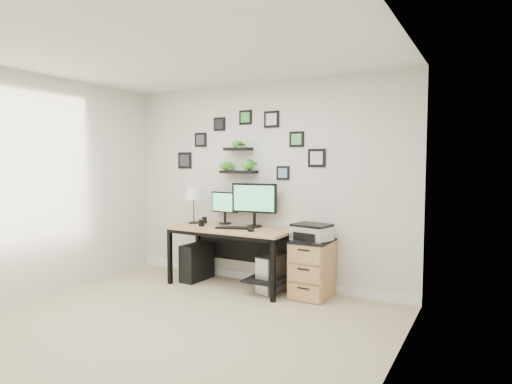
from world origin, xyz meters
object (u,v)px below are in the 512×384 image
Objects in this scene: desk at (235,237)px; monitor_right at (254,201)px; monitor_left at (225,205)px; printer at (312,232)px; pc_tower_black at (197,262)px; mug at (202,223)px; table_lamp at (194,194)px; file_cabinet at (312,269)px; pc_tower_grey at (273,274)px.

monitor_right is (0.19, 0.16, 0.46)m from desk.
monitor_left is 0.93× the size of printer.
monitor_left is 0.89× the size of pc_tower_black.
desk is 0.71m from pc_tower_black.
table_lamp is at bearing 146.22° from mug.
table_lamp reaches higher than pc_tower_black.
monitor_right is at bearing -4.89° from monitor_left.
monitor_left is at bearing 62.87° from mug.
table_lamp is 0.73× the size of file_cabinet.
monitor_left is 0.46m from table_lamp.
monitor_right is at bearing 22.78° from mug.
monitor_right is 1.26× the size of pc_tower_grey.
monitor_left reaches higher than pc_tower_grey.
mug reaches higher than file_cabinet.
monitor_left reaches higher than mug.
file_cabinet is at bearing -6.81° from monitor_right.
printer is at bearing -6.76° from monitor_right.
table_lamp is at bearing 146.54° from pc_tower_black.
monitor_left is 0.40m from mug.
monitor_right is at bearing 173.24° from printer.
printer is at bearing -6.08° from monitor_left.
monitor_left is at bearing 173.89° from file_cabinet.
pc_tower_black is at bearing -167.73° from monitor_right.
monitor_right is 6.94× the size of mug.
pc_tower_grey is at bearing -174.12° from printer.
file_cabinet is 0.43m from printer.
printer is (1.61, 0.07, 0.52)m from pc_tower_black.
pc_tower_grey is (0.53, 0.01, -0.40)m from desk.
monitor_right is 1.29× the size of printer.
mug reaches higher than pc_tower_black.
printer is at bearing 6.61° from mug.
printer reaches higher than pc_tower_black.
pc_tower_grey is 0.73m from printer.
desk is 3.70× the size of monitor_left.
mug reaches higher than pc_tower_grey.
monitor_left is at bearing 167.10° from pc_tower_grey.
monitor_right reaches higher than printer.
desk is 3.25× the size of table_lamp.
printer reaches higher than desk.
pc_tower_grey is at bearing 3.89° from pc_tower_black.
monitor_right is 0.90× the size of file_cabinet.
printer is (1.30, -0.14, -0.24)m from monitor_left.
monitor_left is at bearing 145.17° from desk.
table_lamp reaches higher than pc_tower_grey.
file_cabinet is (1.62, 0.07, 0.09)m from pc_tower_black.
desk is at bearing -140.53° from monitor_right.
mug is 0.58m from pc_tower_black.
pc_tower_black is 0.73× the size of file_cabinet.
desk reaches higher than pc_tower_black.
mug is (-0.63, -0.27, -0.29)m from monitor_right.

